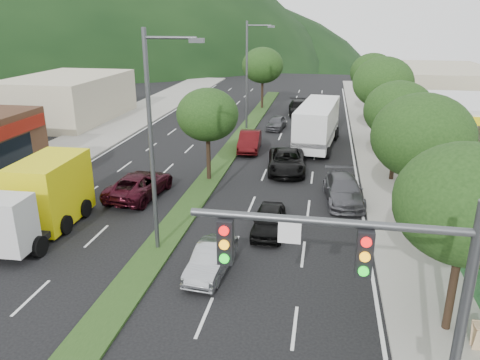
% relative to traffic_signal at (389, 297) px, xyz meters
% --- Properties ---
extents(sidewalk_right, '(5.00, 90.00, 0.15)m').
position_rel_traffic_signal_xyz_m(sidewalk_right, '(3.47, 26.54, -4.57)').
color(sidewalk_right, gray).
rests_on(sidewalk_right, ground).
extents(sidewalk_left, '(6.00, 90.00, 0.15)m').
position_rel_traffic_signal_xyz_m(sidewalk_left, '(-22.03, 26.54, -4.57)').
color(sidewalk_left, gray).
rests_on(sidewalk_left, ground).
extents(median, '(1.60, 56.00, 0.12)m').
position_rel_traffic_signal_xyz_m(median, '(-9.03, 29.54, -4.59)').
color(median, '#1A3413').
rests_on(median, ground).
extents(traffic_signal, '(6.12, 0.40, 7.00)m').
position_rel_traffic_signal_xyz_m(traffic_signal, '(0.00, 0.00, 0.00)').
color(traffic_signal, '#47494C').
rests_on(traffic_signal, ground).
extents(bldg_left_far, '(9.00, 14.00, 4.60)m').
position_rel_traffic_signal_xyz_m(bldg_left_far, '(-28.03, 35.54, -2.35)').
color(bldg_left_far, '#BCB496').
rests_on(bldg_left_far, ground).
extents(bldg_right_far, '(10.00, 16.00, 5.20)m').
position_rel_traffic_signal_xyz_m(bldg_right_far, '(10.47, 45.54, -2.05)').
color(bldg_right_far, '#BCB496').
rests_on(bldg_right_far, ground).
extents(hill_far, '(176.00, 132.00, 82.00)m').
position_rel_traffic_signal_xyz_m(hill_far, '(-89.03, 111.54, -4.65)').
color(hill_far, black).
rests_on(hill_far, ground).
extents(tree_r_a, '(4.60, 4.60, 6.63)m').
position_rel_traffic_signal_xyz_m(tree_r_a, '(2.97, 5.54, 0.17)').
color(tree_r_a, black).
rests_on(tree_r_a, sidewalk_right).
extents(tree_r_b, '(4.80, 4.80, 6.94)m').
position_rel_traffic_signal_xyz_m(tree_r_b, '(2.97, 13.54, 0.39)').
color(tree_r_b, black).
rests_on(tree_r_b, sidewalk_right).
extents(tree_r_c, '(4.40, 4.40, 6.48)m').
position_rel_traffic_signal_xyz_m(tree_r_c, '(2.97, 21.54, 0.10)').
color(tree_r_c, black).
rests_on(tree_r_c, sidewalk_right).
extents(tree_r_d, '(5.00, 5.00, 7.17)m').
position_rel_traffic_signal_xyz_m(tree_r_d, '(2.97, 31.54, 0.54)').
color(tree_r_d, black).
rests_on(tree_r_d, sidewalk_right).
extents(tree_r_e, '(4.60, 4.60, 6.71)m').
position_rel_traffic_signal_xyz_m(tree_r_e, '(2.97, 41.54, 0.25)').
color(tree_r_e, black).
rests_on(tree_r_e, sidewalk_right).
extents(tree_med_near, '(4.00, 4.00, 6.02)m').
position_rel_traffic_signal_xyz_m(tree_med_near, '(-9.03, 19.54, -0.22)').
color(tree_med_near, black).
rests_on(tree_med_near, median).
extents(tree_med_far, '(4.80, 4.80, 6.94)m').
position_rel_traffic_signal_xyz_m(tree_med_far, '(-9.03, 45.54, 0.36)').
color(tree_med_far, black).
rests_on(tree_med_far, median).
extents(streetlight_near, '(2.60, 0.25, 10.00)m').
position_rel_traffic_signal_xyz_m(streetlight_near, '(-8.82, 9.54, 0.94)').
color(streetlight_near, '#47494C').
rests_on(streetlight_near, ground).
extents(streetlight_mid, '(2.60, 0.25, 10.00)m').
position_rel_traffic_signal_xyz_m(streetlight_mid, '(-8.82, 34.54, 0.94)').
color(streetlight_mid, '#47494C').
rests_on(streetlight_mid, ground).
extents(sedan_silver, '(1.65, 3.95, 1.27)m').
position_rel_traffic_signal_xyz_m(sedan_silver, '(-6.02, 7.91, -4.01)').
color(sedan_silver, '#97999E').
rests_on(sedan_silver, ground).
extents(suv_maroon, '(3.06, 5.68, 1.51)m').
position_rel_traffic_signal_xyz_m(suv_maroon, '(-12.43, 15.87, -3.89)').
color(suv_maroon, '#340B15').
rests_on(suv_maroon, ground).
extents(car_queue_a, '(1.58, 3.89, 1.32)m').
position_rel_traffic_signal_xyz_m(car_queue_a, '(-4.09, 12.25, -3.98)').
color(car_queue_a, black).
rests_on(car_queue_a, ground).
extents(car_queue_b, '(2.59, 5.31, 1.49)m').
position_rel_traffic_signal_xyz_m(car_queue_b, '(-0.29, 17.25, -3.90)').
color(car_queue_b, '#4A4A4F').
rests_on(car_queue_b, ground).
extents(car_queue_c, '(1.96, 4.78, 1.54)m').
position_rel_traffic_signal_xyz_m(car_queue_c, '(-7.53, 27.25, -3.87)').
color(car_queue_c, '#500D10').
rests_on(car_queue_c, ground).
extents(car_queue_d, '(3.03, 5.68, 1.52)m').
position_rel_traffic_signal_xyz_m(car_queue_d, '(-4.09, 22.25, -3.89)').
color(car_queue_d, black).
rests_on(car_queue_d, ground).
extents(car_queue_e, '(1.87, 3.85, 1.27)m').
position_rel_traffic_signal_xyz_m(car_queue_e, '(-6.19, 35.18, -4.01)').
color(car_queue_e, '#4B4C50').
rests_on(car_queue_e, ground).
extents(car_queue_f, '(2.66, 5.41, 1.51)m').
position_rel_traffic_signal_xyz_m(car_queue_f, '(-4.54, 42.62, -3.89)').
color(car_queue_f, black).
rests_on(car_queue_f, ground).
extents(box_truck, '(2.99, 7.24, 3.53)m').
position_rel_traffic_signal_xyz_m(box_truck, '(-15.43, 10.57, -2.98)').
color(box_truck, silver).
rests_on(box_truck, ground).
extents(motorhome, '(3.84, 9.64, 3.60)m').
position_rel_traffic_signal_xyz_m(motorhome, '(-2.20, 29.49, -2.72)').
color(motorhome, white).
rests_on(motorhome, ground).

